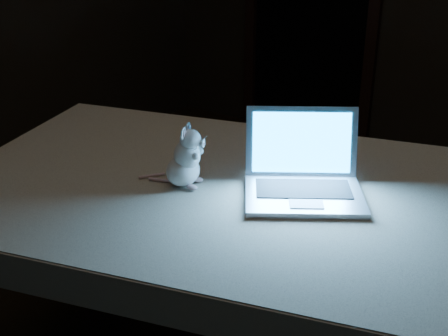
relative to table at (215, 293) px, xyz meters
The scene contains 4 objects.
table is the anchor object (origin of this frame).
tablecloth 0.38m from the table, 89.67° to the right, with size 1.70×1.13×0.11m, color beige, non-canonical shape.
laptop 0.63m from the table, 11.80° to the left, with size 0.36×0.31×0.24m, color silver, non-canonical shape.
plush_mouse 0.54m from the table, 137.74° to the right, with size 0.15×0.15×0.20m, color white, non-canonical shape.
Camera 1 is at (0.85, -1.50, 1.70)m, focal length 48.00 mm.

